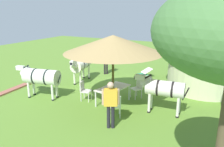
% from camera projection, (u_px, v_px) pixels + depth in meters
% --- Properties ---
extents(ground_plane, '(36.00, 36.00, 0.00)m').
position_uv_depth(ground_plane, '(112.00, 88.00, 11.78)').
color(ground_plane, olive).
extents(thatched_hut, '(4.52, 4.52, 3.63)m').
position_uv_depth(thatched_hut, '(207.00, 50.00, 11.18)').
color(thatched_hut, beige).
rests_on(thatched_hut, ground_plane).
extents(shade_umbrella, '(4.09, 4.09, 2.99)m').
position_uv_depth(shade_umbrella, '(113.00, 44.00, 9.18)').
color(shade_umbrella, '#4E441B').
rests_on(shade_umbrella, ground_plane).
extents(patio_dining_table, '(1.72, 1.10, 0.74)m').
position_uv_depth(patio_dining_table, '(113.00, 89.00, 9.72)').
color(patio_dining_table, silver).
rests_on(patio_dining_table, ground_plane).
extents(patio_chair_west_end, '(0.58, 0.59, 0.90)m').
position_uv_depth(patio_chair_west_end, '(115.00, 105.00, 8.48)').
color(patio_chair_west_end, white).
rests_on(patio_chair_west_end, ground_plane).
extents(patio_chair_near_lawn, '(0.59, 0.60, 0.90)m').
position_uv_depth(patio_chair_near_lawn, '(138.00, 87.00, 10.41)').
color(patio_chair_near_lawn, silver).
rests_on(patio_chair_near_lawn, ground_plane).
extents(patio_chair_east_end, '(0.52, 0.50, 0.90)m').
position_uv_depth(patio_chair_east_end, '(84.00, 89.00, 10.09)').
color(patio_chair_east_end, silver).
rests_on(patio_chair_east_end, ground_plane).
extents(guest_beside_umbrella, '(0.40, 0.55, 1.69)m').
position_uv_depth(guest_beside_umbrella, '(111.00, 101.00, 7.58)').
color(guest_beside_umbrella, black).
rests_on(guest_beside_umbrella, ground_plane).
extents(standing_watcher, '(0.43, 0.48, 1.64)m').
position_uv_depth(standing_watcher, '(106.00, 59.00, 14.10)').
color(standing_watcher, black).
rests_on(standing_watcher, ground_plane).
extents(striped_lounge_chair, '(0.96, 0.94, 0.58)m').
position_uv_depth(striped_lounge_chair, '(144.00, 74.00, 13.49)').
color(striped_lounge_chair, teal).
rests_on(striped_lounge_chair, ground_plane).
extents(zebra_nearest_camera, '(2.34, 0.98, 1.55)m').
position_uv_depth(zebra_nearest_camera, '(81.00, 64.00, 12.58)').
color(zebra_nearest_camera, silver).
rests_on(zebra_nearest_camera, ground_plane).
extents(zebra_by_umbrella, '(1.01, 2.29, 1.53)m').
position_uv_depth(zebra_by_umbrella, '(41.00, 77.00, 10.29)').
color(zebra_by_umbrella, silver).
rests_on(zebra_by_umbrella, ground_plane).
extents(zebra_toward_hut, '(0.72, 2.15, 1.56)m').
position_uv_depth(zebra_toward_hut, '(164.00, 89.00, 8.70)').
color(zebra_toward_hut, silver).
rests_on(zebra_toward_hut, ground_plane).
extents(brick_patio_kerb, '(2.82, 0.53, 0.08)m').
position_uv_depth(brick_patio_kerb, '(14.00, 89.00, 11.55)').
color(brick_patio_kerb, '#A05D4B').
rests_on(brick_patio_kerb, ground_plane).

